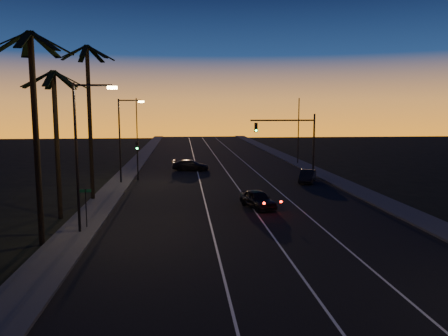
{
  "coord_description": "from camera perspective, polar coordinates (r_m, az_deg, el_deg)",
  "views": [
    {
      "loc": [
        -4.77,
        -6.3,
        7.45
      ],
      "look_at": [
        -1.86,
        24.09,
        3.35
      ],
      "focal_mm": 35.0,
      "sensor_mm": 36.0,
      "label": 1
    }
  ],
  "objects": [
    {
      "name": "signal_mast",
      "position": [
        47.87,
        8.97,
        4.36
      ],
      "size": [
        7.1,
        0.41,
        7.0
      ],
      "color": "black",
      "rests_on": "ground"
    },
    {
      "name": "lead_car",
      "position": [
        33.35,
        4.44,
        -4.07
      ],
      "size": [
        2.74,
        4.7,
        1.36
      ],
      "color": "black",
      "rests_on": "road"
    },
    {
      "name": "palm_far",
      "position": [
        37.05,
        -17.19,
        7.56
      ],
      "size": [
        4.25,
        4.16,
        12.53
      ],
      "color": "black",
      "rests_on": "ground"
    },
    {
      "name": "sidewalk_right",
      "position": [
        40.33,
        17.99,
        -3.26
      ],
      "size": [
        2.4,
        170.0,
        0.16
      ],
      "primitive_type": "cube",
      "color": "#3C3C3A",
      "rests_on": "ground"
    },
    {
      "name": "signal_post",
      "position": [
        46.75,
        -11.25,
        1.9
      ],
      "size": [
        0.28,
        0.37,
        4.2
      ],
      "color": "black",
      "rests_on": "ground"
    },
    {
      "name": "palm_near",
      "position": [
        25.53,
        -23.47,
        6.17
      ],
      "size": [
        4.25,
        4.16,
        11.53
      ],
      "color": "black",
      "rests_on": "ground"
    },
    {
      "name": "sidewalk_left",
      "position": [
        37.59,
        -15.24,
        -3.94
      ],
      "size": [
        2.4,
        170.0,
        0.16
      ],
      "primitive_type": "cube",
      "color": "#3C3C3A",
      "rests_on": "ground"
    },
    {
      "name": "far_pole_right",
      "position": [
        60.47,
        9.69,
        4.74
      ],
      "size": [
        0.14,
        0.14,
        9.0
      ],
      "primitive_type": "cylinder",
      "color": "black",
      "rests_on": "ground"
    },
    {
      "name": "street_sign",
      "position": [
        28.55,
        -17.59,
        -4.43
      ],
      "size": [
        0.7,
        0.06,
        2.6
      ],
      "color": "black",
      "rests_on": "ground"
    },
    {
      "name": "lane_stripe_left",
      "position": [
        37.09,
        -2.63,
        -3.92
      ],
      "size": [
        0.12,
        160.0,
        0.01
      ],
      "primitive_type": "cube",
      "color": "silver",
      "rests_on": "road"
    },
    {
      "name": "far_pole_left",
      "position": [
        61.69,
        -11.3,
        4.76
      ],
      "size": [
        0.14,
        0.14,
        9.0
      ],
      "primitive_type": "cylinder",
      "color": "black",
      "rests_on": "ground"
    },
    {
      "name": "streetlight_left_near",
      "position": [
        27.04,
        -18.14,
        2.75
      ],
      "size": [
        2.55,
        0.26,
        9.0
      ],
      "color": "black",
      "rests_on": "ground"
    },
    {
      "name": "streetlight_left_far",
      "position": [
        44.76,
        -13.09,
        4.39
      ],
      "size": [
        2.55,
        0.26,
        8.5
      ],
      "color": "black",
      "rests_on": "ground"
    },
    {
      "name": "lane_stripe_mid",
      "position": [
        37.42,
        2.74,
        -3.82
      ],
      "size": [
        0.12,
        160.0,
        0.01
      ],
      "primitive_type": "cube",
      "color": "silver",
      "rests_on": "road"
    },
    {
      "name": "road",
      "position": [
        37.36,
        1.98,
        -3.85
      ],
      "size": [
        20.0,
        170.0,
        0.01
      ],
      "primitive_type": "cube",
      "color": "black",
      "rests_on": "ground"
    },
    {
      "name": "lane_stripe_right",
      "position": [
        38.08,
        7.97,
        -3.69
      ],
      "size": [
        0.12,
        160.0,
        0.01
      ],
      "primitive_type": "cube",
      "color": "silver",
      "rests_on": "road"
    },
    {
      "name": "palm_mid",
      "position": [
        31.47,
        -21.08,
        4.95
      ],
      "size": [
        4.25,
        4.16,
        10.03
      ],
      "color": "black",
      "rests_on": "ground"
    },
    {
      "name": "right_car",
      "position": [
        45.56,
        10.84,
        -1.07
      ],
      "size": [
        2.81,
        4.14,
        1.29
      ],
      "color": "black",
      "rests_on": "road"
    },
    {
      "name": "cross_car",
      "position": [
        53.69,
        -4.38,
        0.36
      ],
      "size": [
        4.81,
        2.86,
        1.31
      ],
      "color": "black",
      "rests_on": "road"
    }
  ]
}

